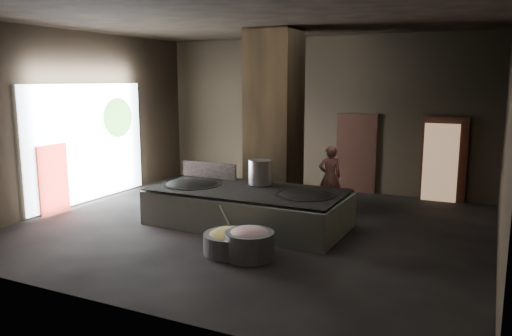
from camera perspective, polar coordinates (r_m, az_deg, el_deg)
The scene contains 28 objects.
floor at distance 11.34m, azimuth -0.50°, elevation -6.88°, with size 10.00×9.00×0.10m, color black.
ceiling at distance 10.93m, azimuth -0.53°, elevation 16.87°, with size 10.00×9.00×0.10m, color black.
back_wall at distance 15.10m, azimuth 7.19°, elevation 6.16°, with size 10.00×0.10×4.50m, color black.
front_wall at distance 7.13m, azimuth -16.91°, elevation 1.56°, with size 10.00×0.10×4.50m, color black.
left_wall at distance 13.88m, azimuth -19.64°, elevation 5.33°, with size 0.10×9.00×4.50m, color black.
right_wall at distance 9.78m, azimuth 27.10°, elevation 3.08°, with size 0.10×9.00×4.50m, color black.
pillar at distance 12.74m, azimuth 2.07°, elevation 5.53°, with size 1.20×1.20×4.50m, color black.
hearth_platform at distance 11.30m, azimuth -0.98°, elevation -4.65°, with size 4.41×2.11×0.77m, color beige.
platform_cap at distance 11.20m, azimuth -0.99°, elevation -2.52°, with size 4.31×2.07×0.03m, color black.
wok_left at distance 11.88m, azimuth -7.36°, elevation -2.19°, with size 1.39×1.39×0.38m, color black.
wok_left_rim at distance 11.87m, azimuth -7.36°, elevation -1.86°, with size 1.42×1.42×0.05m, color black.
wok_right at distance 10.74m, azimuth 5.60°, elevation -3.47°, with size 1.29×1.29×0.36m, color black.
wok_right_rim at distance 10.72m, azimuth 5.60°, elevation -3.11°, with size 1.32×1.32×0.05m, color black.
stock_pot at distance 11.60m, azimuth 0.45°, elevation -0.49°, with size 0.54×0.54×0.58m, color #9DA0A4.
splash_guard at distance 12.49m, azimuth -5.39°, elevation -0.24°, with size 1.53×0.06×0.38m, color black.
cook at distance 12.95m, azimuth 8.43°, elevation -0.99°, with size 0.58×0.37×1.59m, color #8F5449.
veg_basin at distance 9.57m, azimuth -2.86°, elevation -8.58°, with size 1.05×1.05×0.39m, color slate.
veg_fill at distance 9.52m, azimuth -2.86°, elevation -7.69°, with size 0.87×0.87×0.27m, color #9BB256.
ladle at distance 9.66m, azimuth -3.23°, elevation -6.20°, with size 0.03×0.03×0.83m, color #9DA0A4.
meat_basin at distance 9.29m, azimuth -0.74°, elevation -8.79°, with size 0.91×0.91×0.50m, color slate.
meat_fill at distance 9.23m, azimuth -0.74°, elevation -7.61°, with size 0.76×0.76×0.29m, color #B9716F.
doorway_near at distance 14.79m, azimuth 11.38°, elevation 1.48°, with size 1.18×0.08×2.38m, color black.
doorway_near_glow at distance 14.84m, azimuth 11.59°, elevation 1.30°, with size 0.75×0.04×1.77m, color #8C6647.
doorway_far at distance 14.39m, azimuth 20.66°, elevation 0.80°, with size 1.18×0.08×2.38m, color black.
doorway_far_glow at distance 14.27m, azimuth 20.31°, elevation 0.54°, with size 0.89×0.04×2.12m, color #8C6647.
left_opening at distance 14.01m, azimuth -18.62°, elevation 2.75°, with size 0.04×4.20×3.10m, color white.
pavilion_sliver at distance 13.19m, azimuth -22.15°, elevation -1.20°, with size 0.05×0.90×1.70m, color maroon.
tree_silhouette at distance 14.69m, azimuth -15.47°, elevation 5.58°, with size 0.28×1.10×1.10m, color #194714.
Camera 1 is at (4.80, -9.73, 3.24)m, focal length 35.00 mm.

